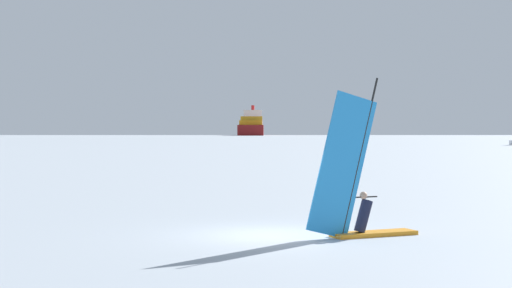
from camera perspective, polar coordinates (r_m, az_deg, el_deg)
ground_plane at (r=21.89m, az=1.27°, el=-6.88°), size 4000.00×4000.00×0.00m
windsurfer at (r=21.63m, az=7.70°, el=-4.09°), size 2.99×2.37×4.56m
cargo_ship at (r=882.54m, az=-0.31°, el=1.23°), size 68.74×189.56×37.61m
distant_headland at (r=1418.81m, az=-1.94°, el=1.77°), size 1389.90×557.73×51.58m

